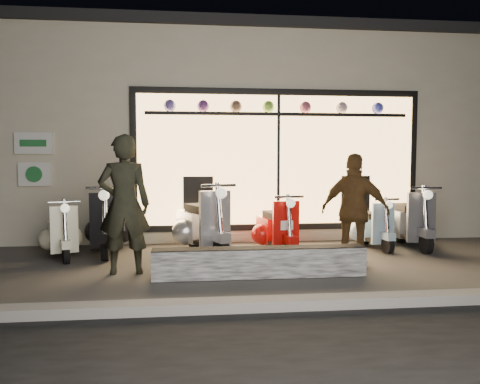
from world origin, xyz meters
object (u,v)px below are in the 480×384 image
object	(u,v)px
scooter_silver	(201,225)
man	(124,204)
graffiti_barrier	(260,262)
scooter_red	(275,229)
woman	(355,211)

from	to	relation	value
scooter_silver	man	bearing A→B (deg)	-148.21
graffiti_barrier	man	bearing A→B (deg)	167.27
scooter_red	woman	world-z (taller)	woman
graffiti_barrier	scooter_red	xyz separation A→B (m)	(0.53, 1.68, 0.19)
scooter_red	woman	size ratio (longest dim) A/B	0.82
scooter_silver	woman	bearing A→B (deg)	-52.86
scooter_red	graffiti_barrier	bearing A→B (deg)	-116.21
man	woman	xyz separation A→B (m)	(3.26, 0.02, -0.13)
graffiti_barrier	woman	distance (m)	1.64
scooter_silver	man	world-z (taller)	man
scooter_red	man	world-z (taller)	man
scooter_red	woman	xyz separation A→B (m)	(0.93, -1.25, 0.44)
scooter_silver	scooter_red	xyz separation A→B (m)	(1.26, -0.13, -0.07)
man	graffiti_barrier	bearing A→B (deg)	164.44
graffiti_barrier	scooter_silver	distance (m)	1.96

